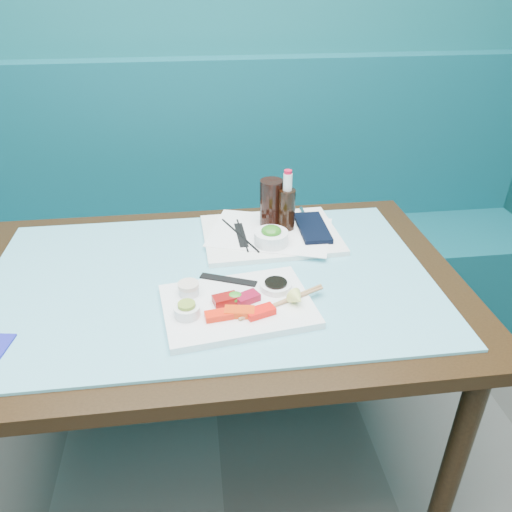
{
  "coord_description": "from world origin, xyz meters",
  "views": [
    {
      "loc": [
        -0.02,
        0.28,
        1.51
      ],
      "look_at": [
        0.13,
        1.48,
        0.8
      ],
      "focal_mm": 35.0,
      "sensor_mm": 36.0,
      "label": 1
    }
  ],
  "objects": [
    {
      "name": "sashimi_plate",
      "position": [
        0.06,
        1.29,
        0.77
      ],
      "size": [
        0.4,
        0.31,
        0.02
      ],
      "primitive_type": "cube",
      "rotation": [
        0.0,
        0.0,
        0.13
      ],
      "color": "white",
      "rests_on": "glass_top"
    },
    {
      "name": "seaweed_bowl",
      "position": [
        0.19,
        1.59,
        0.79
      ],
      "size": [
        0.14,
        0.14,
        0.04
      ],
      "primitive_type": "cylinder",
      "rotation": [
        0.0,
        0.0,
        -0.43
      ],
      "color": "white",
      "rests_on": "serving_tray"
    },
    {
      "name": "cola_glass",
      "position": [
        0.21,
        1.72,
        0.85
      ],
      "size": [
        0.09,
        0.09,
        0.15
      ],
      "primitive_type": "cylinder",
      "rotation": [
        0.0,
        0.0,
        -0.34
      ],
      "color": "black",
      "rests_on": "serving_tray"
    },
    {
      "name": "seaweed_garnish",
      "position": [
        0.06,
        1.3,
        0.79
      ],
      "size": [
        0.05,
        0.05,
        0.02
      ],
      "primitive_type": "ellipsoid",
      "rotation": [
        0.0,
        0.0,
        0.43
      ],
      "color": "#328E20",
      "rests_on": "sashimi_plate"
    },
    {
      "name": "fork",
      "position": [
        0.33,
        1.77,
        0.78
      ],
      "size": [
        0.01,
        0.1,
        0.01
      ],
      "primitive_type": "cylinder",
      "rotation": [
        1.57,
        0.0,
        -0.02
      ],
      "color": "silver",
      "rests_on": "serving_tray"
    },
    {
      "name": "tuna_right",
      "position": [
        0.09,
        1.3,
        0.79
      ],
      "size": [
        0.07,
        0.06,
        0.02
      ],
      "primitive_type": "cube",
      "rotation": [
        0.0,
        0.0,
        0.46
      ],
      "color": "maroon",
      "rests_on": "sashimi_plate"
    },
    {
      "name": "salmon_right",
      "position": [
        0.11,
        1.24,
        0.79
      ],
      "size": [
        0.08,
        0.06,
        0.02
      ],
      "primitive_type": "cube",
      "rotation": [
        0.0,
        0.0,
        0.33
      ],
      "color": "#FF110A",
      "rests_on": "sashimi_plate"
    },
    {
      "name": "tuna_left",
      "position": [
        0.03,
        1.3,
        0.79
      ],
      "size": [
        0.07,
        0.05,
        0.02
      ],
      "primitive_type": "cube",
      "rotation": [
        0.0,
        0.0,
        0.24
      ],
      "color": "maroon",
      "rests_on": "sashimi_plate"
    },
    {
      "name": "tray_sleeve",
      "position": [
        0.11,
        1.65,
        0.78
      ],
      "size": [
        0.03,
        0.16,
        0.0
      ],
      "primitive_type": "cube",
      "rotation": [
        0.0,
        0.0,
        0.03
      ],
      "color": "black",
      "rests_on": "serving_tray"
    },
    {
      "name": "serving_tray",
      "position": [
        0.2,
        1.66,
        0.77
      ],
      "size": [
        0.43,
        0.33,
        0.02
      ],
      "primitive_type": "cube",
      "rotation": [
        0.0,
        0.0,
        0.04
      ],
      "color": "white",
      "rests_on": "glass_top"
    },
    {
      "name": "ramekin_ginger",
      "position": [
        -0.06,
        1.35,
        0.79
      ],
      "size": [
        0.06,
        0.06,
        0.02
      ],
      "primitive_type": "cylinder",
      "rotation": [
        0.0,
        0.0,
        0.22
      ],
      "color": "silver",
      "rests_on": "sashimi_plate"
    },
    {
      "name": "booth_bench",
      "position": [
        0.0,
        2.29,
        0.37
      ],
      "size": [
        3.0,
        0.56,
        1.17
      ],
      "color": "#0D4D57",
      "rests_on": "ground"
    },
    {
      "name": "cola_bottle_cap",
      "position": [
        0.26,
        1.68,
        0.97
      ],
      "size": [
        0.03,
        0.03,
        0.01
      ],
      "primitive_type": "cylinder",
      "rotation": [
        0.0,
        0.0,
        -0.08
      ],
      "color": "red",
      "rests_on": "cola_bottle_neck"
    },
    {
      "name": "dining_table",
      "position": [
        0.0,
        1.45,
        0.67
      ],
      "size": [
        1.4,
        0.9,
        0.75
      ],
      "color": "black",
      "rests_on": "ground"
    },
    {
      "name": "wooden_chopstick_b",
      "position": [
        0.18,
        1.28,
        0.78
      ],
      "size": [
        0.21,
        0.1,
        0.01
      ],
      "primitive_type": "cylinder",
      "rotation": [
        1.57,
        0.0,
        -1.14
      ],
      "color": "#A1734C",
      "rests_on": "sashimi_plate"
    },
    {
      "name": "salmon_left",
      "position": [
        0.01,
        1.24,
        0.79
      ],
      "size": [
        0.07,
        0.04,
        0.02
      ],
      "primitive_type": "cube",
      "rotation": [
        0.0,
        0.0,
        0.13
      ],
      "color": "#FF220A",
      "rests_on": "sashimi_plate"
    },
    {
      "name": "black_chopstick_a",
      "position": [
        0.1,
        1.65,
        0.78
      ],
      "size": [
        0.1,
        0.23,
        0.01
      ],
      "primitive_type": "cylinder",
      "rotation": [
        1.57,
        0.0,
        0.38
      ],
      "color": "black",
      "rests_on": "serving_tray"
    },
    {
      "name": "ramekin_wasabi",
      "position": [
        -0.06,
        1.26,
        0.79
      ],
      "size": [
        0.07,
        0.07,
        0.03
      ],
      "primitive_type": "cylinder",
      "rotation": [
        0.0,
        0.0,
        -0.09
      ],
      "color": "white",
      "rests_on": "sashimi_plate"
    },
    {
      "name": "glass_top",
      "position": [
        0.0,
        1.45,
        0.75
      ],
      "size": [
        1.22,
        0.76,
        0.01
      ],
      "primitive_type": "cube",
      "color": "#66BBCD",
      "rests_on": "dining_table"
    },
    {
      "name": "soy_fill",
      "position": [
        0.17,
        1.34,
        0.8
      ],
      "size": [
        0.07,
        0.07,
        0.01
      ],
      "primitive_type": "cylinder",
      "rotation": [
        0.0,
        0.0,
        -0.2
      ],
      "color": "black",
      "rests_on": "soy_dish"
    },
    {
      "name": "salmon_mid",
      "position": [
        0.06,
        1.24,
        0.79
      ],
      "size": [
        0.08,
        0.05,
        0.02
      ],
      "primitive_type": "cube",
      "rotation": [
        0.0,
        0.0,
        -0.16
      ],
      "color": "#ED3909",
      "rests_on": "sashimi_plate"
    },
    {
      "name": "chopstick_sleeve",
      "position": [
        0.05,
        1.4,
        0.78
      ],
      "size": [
        0.15,
        0.08,
        0.0
      ],
      "primitive_type": "cube",
      "rotation": [
        0.0,
        0.0,
        -0.41
      ],
      "color": "black",
      "rests_on": "sashimi_plate"
    },
    {
      "name": "soy_dish",
      "position": [
        0.17,
        1.34,
        0.79
      ],
      "size": [
        0.09,
        0.09,
        0.02
      ],
      "primitive_type": "cylinder",
      "rotation": [
        0.0,
        0.0,
        -0.14
      ],
      "color": "white",
      "rests_on": "sashimi_plate"
    },
    {
      "name": "black_chopstick_b",
      "position": [
        0.11,
        1.65,
        0.78
      ],
      "size": [
        0.02,
        0.21,
        0.01
      ],
      "primitive_type": "cylinder",
      "rotation": [
        1.57,
        0.0,
        0.06
      ],
      "color": "black",
      "rests_on": "serving_tray"
    },
    {
      "name": "paper_placemat",
      "position": [
        0.2,
        1.66,
        0.77
      ],
      "size": [
        0.43,
        0.36,
        0.0
      ],
      "primitive_type": "cube",
      "rotation": [
        0.0,
        0.0,
        -0.32
      ],
      "color": "white",
      "rests_on": "serving_tray"
    },
    {
      "name": "seaweed_salad",
      "position": [
        0.19,
        1.59,
        0.82
      ],
      "size": [
        0.08,
        0.08,
        0.03
      ],
      "primitive_type": "ellipsoid",
      "rotation": [
        0.0,
        0.0,
        0.38
      ],
      "color": "#2B7B1C",
      "rests_on": "seaweed_bowl"
    },
    {
      "name": "navy_pouch",
      "position": [
        0.34,
        1.66,
        0.78
      ],
      "size": [
        0.09,
        0.2,
        0.02
      ],
      "primitive_type": "cube",
      "rotation": [
        0.0,
        0.0,
        -0.01
      ],
      "color": "black",
      "rests_on": "serving_tray"
    },
    {
      "name": "ginger_fill",
      "position": [
        -0.06,
        1.35,
        0.8
      ],
      "size": [
        0.07,
        0.07,
        0.01
      ],
      "primitive_type": "cylinder",
      "rotation": [
        0.0,
        0.0,
        -0.36
      ],
      "color": "beige",
      "rests_on": "ramekin_ginger"
    },
    {
      "name": "wasabi_fill",
      "position": [
        -0.06,
        1.26,
        0.81
      ],
      "size": [
        0.05,
        0.05,
        0.01
      ],
      "primitive_type": "cylinder",
      "rotation": [
        0.0,
        0.0,
        0.2
      ],
      "color": "olive",
      "rests_on": "ramekin_wasabi"
    },
    {
      "name": "lemon_wedge",
      "position": [
        0.21,
        1.26,
        0.8
      ],
      "size": [
        0.05,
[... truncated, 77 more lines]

